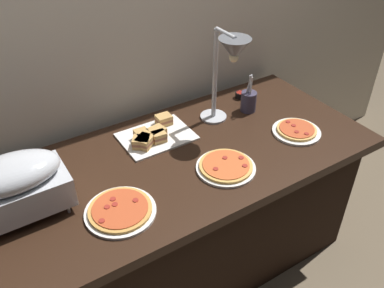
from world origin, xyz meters
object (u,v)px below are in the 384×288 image
(pizza_plate_center, at_px, (120,210))
(sauce_cup_near, at_px, (240,95))
(sandwich_platter, at_px, (153,135))
(utensil_holder, at_px, (249,101))
(chafing_dish, at_px, (14,185))
(pizza_plate_front, at_px, (226,167))
(heat_lamp, at_px, (230,58))
(pizza_plate_raised_stand, at_px, (297,131))

(pizza_plate_center, distance_m, sauce_cup_near, 1.07)
(sandwich_platter, xyz_separation_m, utensil_holder, (0.57, -0.03, 0.04))
(chafing_dish, height_order, pizza_plate_front, chafing_dish)
(chafing_dish, distance_m, heat_lamp, 1.06)
(chafing_dish, height_order, utensil_holder, chafing_dish)
(pizza_plate_center, relative_size, utensil_holder, 1.31)
(sauce_cup_near, height_order, utensil_holder, utensil_holder)
(pizza_plate_front, relative_size, sauce_cup_near, 4.61)
(pizza_plate_center, bearing_deg, utensil_holder, 20.58)
(utensil_holder, bearing_deg, pizza_plate_center, -159.42)
(pizza_plate_front, bearing_deg, pizza_plate_raised_stand, 5.05)
(heat_lamp, xyz_separation_m, utensil_holder, (0.20, 0.08, -0.33))
(pizza_plate_front, distance_m, utensil_holder, 0.53)
(heat_lamp, relative_size, pizza_plate_front, 1.85)
(heat_lamp, height_order, sauce_cup_near, heat_lamp)
(sandwich_platter, bearing_deg, sauce_cup_near, 9.34)
(chafing_dish, distance_m, sandwich_platter, 0.70)
(chafing_dish, height_order, pizza_plate_center, chafing_dish)
(pizza_plate_raised_stand, distance_m, sauce_cup_near, 0.44)
(chafing_dish, distance_m, pizza_plate_front, 0.87)
(pizza_plate_front, height_order, pizza_plate_center, same)
(pizza_plate_raised_stand, bearing_deg, chafing_dish, 172.95)
(chafing_dish, relative_size, pizza_plate_raised_stand, 1.58)
(pizza_plate_center, bearing_deg, heat_lamp, 20.60)
(pizza_plate_center, relative_size, sauce_cup_near, 4.86)
(sauce_cup_near, bearing_deg, heat_lamp, -140.34)
(pizza_plate_front, bearing_deg, heat_lamp, 53.53)
(heat_lamp, xyz_separation_m, pizza_plate_center, (-0.71, -0.27, -0.37))
(chafing_dish, bearing_deg, utensil_holder, 6.49)
(pizza_plate_center, bearing_deg, pizza_plate_raised_stand, 2.34)
(heat_lamp, bearing_deg, chafing_dish, -176.40)
(heat_lamp, xyz_separation_m, sandwich_platter, (-0.37, 0.11, -0.36))
(heat_lamp, bearing_deg, pizza_plate_front, -126.47)
(utensil_holder, bearing_deg, chafing_dish, -173.51)
(pizza_plate_raised_stand, bearing_deg, sauce_cup_near, 92.67)
(sandwich_platter, bearing_deg, heat_lamp, -16.39)
(pizza_plate_front, bearing_deg, sandwich_platter, 114.05)
(pizza_plate_front, relative_size, sandwich_platter, 0.77)
(heat_lamp, xyz_separation_m, pizza_plate_raised_stand, (0.27, -0.23, -0.37))
(chafing_dish, distance_m, pizza_plate_center, 0.40)
(chafing_dish, xyz_separation_m, sauce_cup_near, (1.29, 0.27, -0.13))
(sandwich_platter, relative_size, utensil_holder, 1.62)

